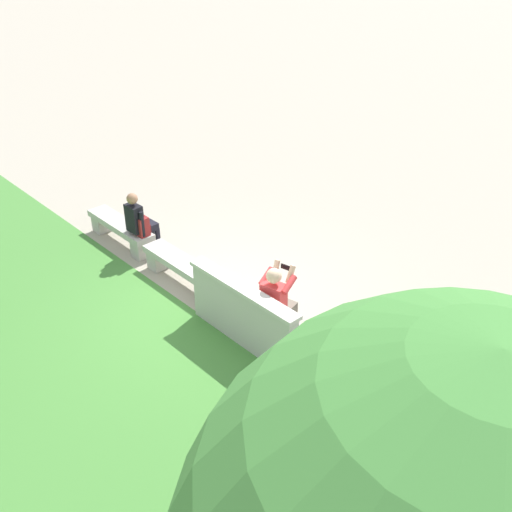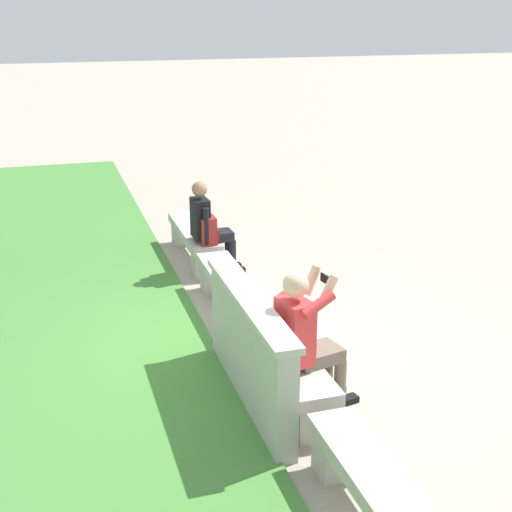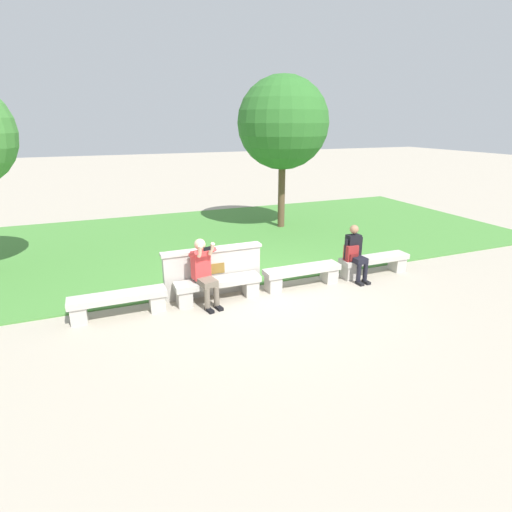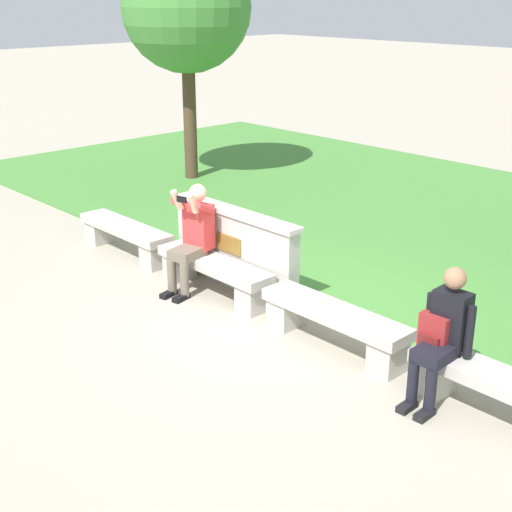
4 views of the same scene
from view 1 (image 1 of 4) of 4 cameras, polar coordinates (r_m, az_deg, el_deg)
name	(u,v)px [view 1 (image 1 of 4)]	position (r m, az deg, el deg)	size (l,w,h in m)	color
ground_plane	(219,307)	(9.77, -3.55, -4.82)	(80.00, 80.00, 0.00)	#A89E8C
bench_main	(361,383)	(8.04, 10.02, -11.82)	(1.76, 0.40, 0.45)	#B7B2A8
bench_near	(260,318)	(9.01, 0.35, -5.91)	(1.76, 0.40, 0.45)	#B7B2A8
bench_mid	(182,268)	(10.25, -7.06, -1.17)	(1.76, 0.40, 0.45)	#B7B2A8
bench_far	(121,229)	(11.68, -12.74, 2.50)	(1.76, 0.40, 0.45)	#B7B2A8
backrest_wall_with_plaque	(243,315)	(8.69, -1.29, -5.65)	(2.10, 0.24, 1.01)	#B7B2A8
person_photographer	(278,300)	(8.62, 2.10, -4.22)	(0.52, 0.77, 1.32)	black
person_distant	(140,221)	(11.06, -11.00, 3.26)	(0.48, 0.68, 1.26)	black
backpack	(142,226)	(11.00, -10.84, 2.84)	(0.28, 0.24, 0.43)	maroon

